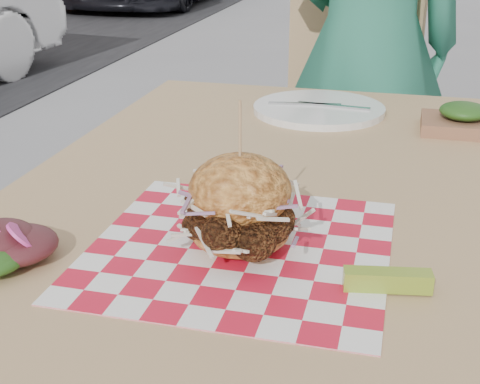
{
  "coord_description": "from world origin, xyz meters",
  "views": [
    {
      "loc": [
        -0.17,
        -0.85,
        1.13
      ],
      "look_at": [
        -0.35,
        -0.14,
        0.82
      ],
      "focal_mm": 50.0,
      "sensor_mm": 36.0,
      "label": 1
    }
  ],
  "objects": [
    {
      "name": "paper_liner",
      "position": [
        -0.35,
        -0.14,
        0.75
      ],
      "size": [
        0.36,
        0.36,
        0.0
      ],
      "primitive_type": "cube",
      "color": "red",
      "rests_on": "patio_table"
    },
    {
      "name": "patio_table",
      "position": [
        -0.34,
        0.08,
        0.67
      ],
      "size": [
        0.8,
        1.2,
        0.75
      ],
      "color": "tan",
      "rests_on": "ground"
    },
    {
      "name": "patio_chair",
      "position": [
        -0.32,
        1.17,
        0.55
      ],
      "size": [
        0.5,
        0.51,
        0.95
      ],
      "rotation": [
        0.0,
        0.0,
        -0.22
      ],
      "color": "tan",
      "rests_on": "ground"
    },
    {
      "name": "pickle_spear",
      "position": [
        -0.17,
        -0.2,
        0.76
      ],
      "size": [
        0.1,
        0.04,
        0.02
      ],
      "primitive_type": "cube",
      "rotation": [
        0.0,
        0.0,
        0.17
      ],
      "color": "#92AA31",
      "rests_on": "paper_liner"
    },
    {
      "name": "diner",
      "position": [
        -0.29,
        1.07,
        0.79
      ],
      "size": [
        0.67,
        0.55,
        1.57
      ],
      "primitive_type": "imported",
      "rotation": [
        0.0,
        0.0,
        3.49
      ],
      "color": "#29785D",
      "rests_on": "ground"
    },
    {
      "name": "sandwich",
      "position": [
        -0.35,
        -0.14,
        0.8
      ],
      "size": [
        0.16,
        0.16,
        0.19
      ],
      "color": "#D98C3D",
      "rests_on": "paper_liner"
    },
    {
      "name": "place_setting",
      "position": [
        -0.34,
        0.48,
        0.76
      ],
      "size": [
        0.27,
        0.27,
        0.02
      ],
      "color": "white",
      "rests_on": "patio_table"
    },
    {
      "name": "side_salad",
      "position": [
        -0.6,
        -0.26,
        0.76
      ],
      "size": [
        0.14,
        0.14,
        0.05
      ],
      "color": "#3F1419",
      "rests_on": "patio_table"
    },
    {
      "name": "kraft_tray",
      "position": [
        -0.06,
        0.42,
        0.77
      ],
      "size": [
        0.15,
        0.12,
        0.06
      ],
      "color": "brown",
      "rests_on": "patio_table"
    }
  ]
}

